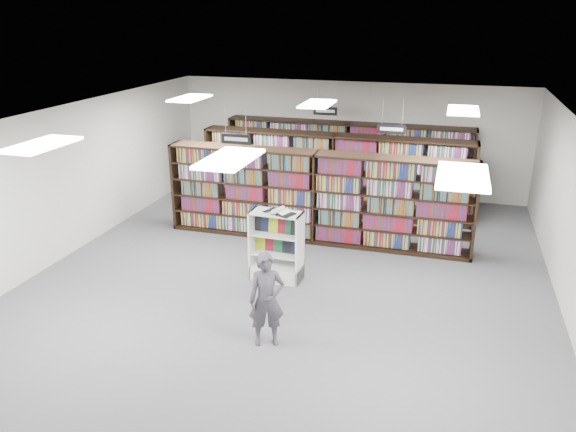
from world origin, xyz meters
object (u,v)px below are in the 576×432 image
(open_book, at_px, (279,211))
(shopper, at_px, (267,300))
(endcap_display, at_px, (277,256))
(bookshelf_row_near, at_px, (316,197))

(open_book, distance_m, shopper, 2.37)
(endcap_display, xyz_separation_m, shopper, (0.55, -2.29, 0.30))
(endcap_display, bearing_deg, shopper, -74.06)
(endcap_display, xyz_separation_m, open_book, (0.07, -0.07, 0.96))
(endcap_display, bearing_deg, bookshelf_row_near, 85.67)
(bookshelf_row_near, xyz_separation_m, open_book, (-0.19, -2.20, 0.39))
(bookshelf_row_near, distance_m, shopper, 4.44)
(bookshelf_row_near, relative_size, open_book, 10.51)
(bookshelf_row_near, xyz_separation_m, shopper, (0.30, -4.42, -0.27))
(bookshelf_row_near, height_order, open_book, bookshelf_row_near)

